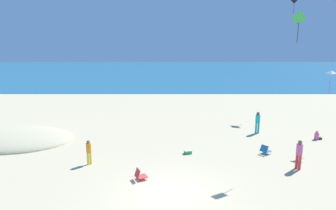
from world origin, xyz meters
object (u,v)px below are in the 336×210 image
(beach_chair_far_left, at_px, (264,150))
(cooler_box, at_px, (187,152))
(beach_chair_near_camera, at_px, (139,175))
(person_2, at_px, (88,151))
(person_3, at_px, (316,136))
(person_1, at_px, (298,152))
(person_0, at_px, (257,121))
(kite_green, at_px, (298,19))
(kite_white, at_px, (330,72))

(beach_chair_far_left, bearing_deg, cooler_box, 142.55)
(beach_chair_near_camera, bearing_deg, person_2, 122.62)
(cooler_box, relative_size, person_3, 0.79)
(person_1, height_order, person_3, person_1)
(beach_chair_far_left, xyz_separation_m, person_3, (4.75, 2.89, -0.04))
(cooler_box, height_order, person_3, person_3)
(person_0, relative_size, person_3, 2.54)
(person_1, bearing_deg, person_3, 24.38)
(person_3, relative_size, kite_green, 0.39)
(beach_chair_near_camera, distance_m, beach_chair_far_left, 8.48)
(person_1, relative_size, kite_green, 0.99)
(person_0, distance_m, kite_green, 9.02)
(beach_chair_far_left, relative_size, person_1, 0.45)
(beach_chair_near_camera, bearing_deg, kite_green, -8.16)
(beach_chair_near_camera, height_order, cooler_box, beach_chair_near_camera)
(person_0, bearing_deg, person_1, 178.82)
(beach_chair_near_camera, height_order, kite_green, kite_green)
(beach_chair_near_camera, distance_m, person_2, 3.77)
(beach_chair_far_left, height_order, kite_white, kite_white)
(beach_chair_far_left, height_order, person_3, person_3)
(person_2, relative_size, person_3, 2.18)
(kite_white, bearing_deg, person_2, -169.13)
(beach_chair_near_camera, xyz_separation_m, beach_chair_far_left, (7.69, 3.57, 0.02))
(beach_chair_far_left, xyz_separation_m, person_1, (1.14, -2.25, 0.70))
(beach_chair_far_left, distance_m, kite_green, 8.13)
(person_3, distance_m, kite_green, 9.65)
(beach_chair_near_camera, height_order, person_3, person_3)
(person_3, xyz_separation_m, kite_white, (-0.36, -1.55, 4.86))
(cooler_box, bearing_deg, person_0, 36.93)
(cooler_box, xyz_separation_m, kite_white, (9.33, 1.26, 4.99))
(kite_white, xyz_separation_m, kite_green, (-3.36, -2.24, 3.20))
(beach_chair_far_left, bearing_deg, kite_green, -78.14)
(person_0, height_order, kite_green, kite_green)
(kite_green, bearing_deg, person_1, -84.98)
(person_0, xyz_separation_m, person_3, (3.98, -1.48, -0.75))
(cooler_box, bearing_deg, person_1, -20.97)
(person_2, bearing_deg, cooler_box, -114.62)
(person_3, bearing_deg, kite_green, -140.79)
(cooler_box, height_order, kite_white, kite_white)
(beach_chair_far_left, height_order, person_1, person_1)
(cooler_box, bearing_deg, beach_chair_far_left, -0.92)
(beach_chair_near_camera, relative_size, person_3, 1.11)
(beach_chair_far_left, distance_m, person_0, 4.49)
(person_1, distance_m, kite_white, 6.35)
(person_2, bearing_deg, beach_chair_far_left, -122.05)
(beach_chair_near_camera, xyz_separation_m, person_1, (8.83, 1.33, 0.72))
(beach_chair_far_left, height_order, person_2, person_2)
(beach_chair_near_camera, distance_m, person_0, 11.62)
(beach_chair_near_camera, relative_size, kite_green, 0.43)
(beach_chair_near_camera, height_order, kite_white, kite_white)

